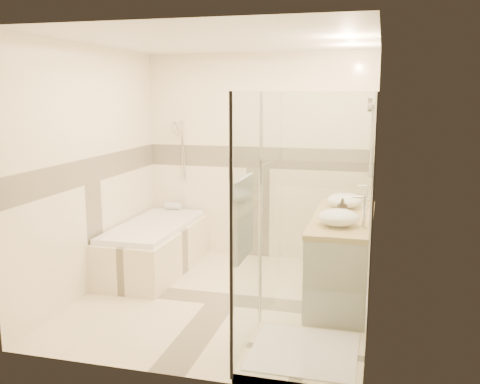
% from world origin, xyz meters
% --- Properties ---
extents(room, '(2.82, 3.02, 2.52)m').
position_xyz_m(room, '(0.06, 0.01, 1.26)').
color(room, beige).
rests_on(room, ground).
extents(bathtub, '(0.75, 1.70, 0.56)m').
position_xyz_m(bathtub, '(-1.02, 0.65, 0.31)').
color(bathtub, beige).
rests_on(bathtub, ground).
extents(vanity, '(0.58, 1.62, 0.85)m').
position_xyz_m(vanity, '(1.12, 0.30, 0.43)').
color(vanity, white).
rests_on(vanity, ground).
extents(shower_enclosure, '(0.96, 0.93, 2.04)m').
position_xyz_m(shower_enclosure, '(0.83, -0.97, 0.51)').
color(shower_enclosure, beige).
rests_on(shower_enclosure, ground).
extents(vessel_sink_near, '(0.37, 0.37, 0.15)m').
position_xyz_m(vessel_sink_near, '(1.10, 0.72, 0.92)').
color(vessel_sink_near, white).
rests_on(vessel_sink_near, vanity).
extents(vessel_sink_far, '(0.38, 0.38, 0.15)m').
position_xyz_m(vessel_sink_far, '(1.10, -0.09, 0.93)').
color(vessel_sink_far, white).
rests_on(vessel_sink_far, vanity).
extents(faucet_near, '(0.10, 0.03, 0.25)m').
position_xyz_m(faucet_near, '(1.32, 0.72, 1.00)').
color(faucet_near, silver).
rests_on(faucet_near, vanity).
extents(faucet_far, '(0.12, 0.03, 0.29)m').
position_xyz_m(faucet_far, '(1.32, -0.09, 1.02)').
color(faucet_far, silver).
rests_on(faucet_far, vanity).
extents(amenity_bottle_a, '(0.09, 0.09, 0.16)m').
position_xyz_m(amenity_bottle_a, '(1.10, 0.32, 0.93)').
color(amenity_bottle_a, black).
rests_on(amenity_bottle_a, vanity).
extents(amenity_bottle_b, '(0.15, 0.15, 0.15)m').
position_xyz_m(amenity_bottle_b, '(1.10, 0.41, 0.93)').
color(amenity_bottle_b, black).
rests_on(amenity_bottle_b, vanity).
extents(folded_towels, '(0.16, 0.25, 0.08)m').
position_xyz_m(folded_towels, '(1.10, 1.02, 0.89)').
color(folded_towels, silver).
rests_on(folded_towels, vanity).
extents(rolled_towel, '(0.21, 0.09, 0.09)m').
position_xyz_m(rolled_towel, '(-1.09, 1.40, 0.61)').
color(rolled_towel, silver).
rests_on(rolled_towel, bathtub).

